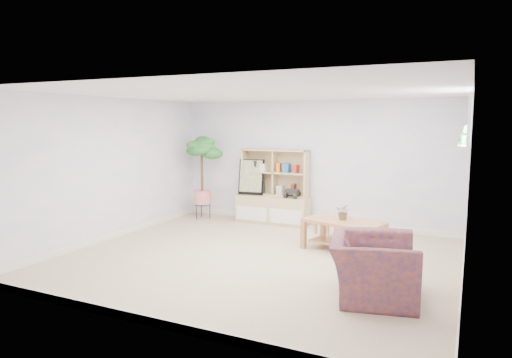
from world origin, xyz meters
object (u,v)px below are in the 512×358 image
at_px(storage_unit, 273,187).
at_px(floor_tree, 202,178).
at_px(coffee_table, 343,236).
at_px(armchair, 373,263).

height_order(storage_unit, floor_tree, floor_tree).
relative_size(coffee_table, armchair, 1.10).
height_order(storage_unit, armchair, storage_unit).
xyz_separation_m(storage_unit, coffee_table, (1.76, -1.34, -0.48)).
xyz_separation_m(coffee_table, floor_tree, (-3.24, 1.10, 0.61)).
relative_size(storage_unit, floor_tree, 0.85).
relative_size(coffee_table, floor_tree, 0.69).
relative_size(floor_tree, armchair, 1.59).
height_order(storage_unit, coffee_table, storage_unit).
bearing_deg(storage_unit, armchair, -50.04).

